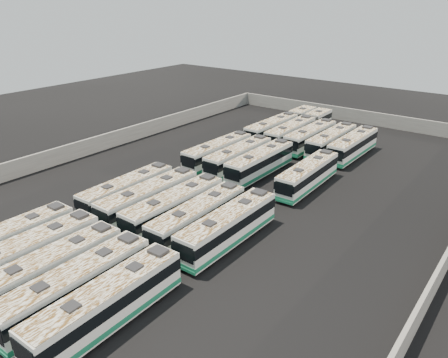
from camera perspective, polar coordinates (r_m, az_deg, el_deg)
ground at (r=47.41m, az=0.30°, el=-1.86°), size 140.00×140.00×0.00m
perimeter_wall at (r=46.96m, az=0.31°, el=-0.64°), size 45.20×73.20×2.20m
bus_front_far_left at (r=39.31m, az=-26.50°, el=-7.41°), size 2.41×11.10×3.12m
bus_front_left at (r=36.73m, az=-24.20°, el=-9.03°), size 2.56×11.48×3.23m
bus_front_center at (r=34.31m, az=-21.78°, el=-11.01°), size 2.46×11.32×3.18m
bus_front_right at (r=32.04m, az=-18.69°, el=-13.08°), size 2.60×11.51×3.23m
bus_front_far_right at (r=29.93m, az=-15.00°, el=-15.42°), size 2.71×11.53×3.23m
bus_midfront_far_left at (r=45.15m, az=-12.50°, el=-1.55°), size 2.55×11.05×3.10m
bus_midfront_left at (r=42.95m, az=-9.79°, el=-2.53°), size 2.58×11.48×3.22m
bus_midfront_center at (r=40.95m, az=-6.52°, el=-3.64°), size 2.61×11.51×3.23m
bus_midfront_right at (r=38.96m, az=-3.42°, el=-5.03°), size 2.60×11.31×3.17m
bus_midfront_far_right at (r=37.38m, az=0.52°, el=-6.22°), size 2.49×11.50×3.24m
bus_midback_far_left at (r=55.10m, az=-0.80°, el=3.54°), size 2.61×11.21×3.14m
bus_midback_left at (r=53.38m, az=1.93°, el=2.89°), size 2.39×11.20×3.15m
bus_midback_center at (r=51.72m, az=4.73°, el=2.18°), size 2.42×11.34×3.19m
bus_midback_far_right at (r=48.90m, az=10.88°, el=0.52°), size 2.59×11.06×3.10m
bus_back_far_left at (r=67.68m, az=7.63°, el=7.03°), size 2.63×17.45×3.16m
bus_back_left at (r=66.18m, az=9.92°, el=6.53°), size 2.76×17.51×3.17m
bus_back_center at (r=62.24m, az=11.22°, el=5.40°), size 2.49×11.27×3.17m
bus_back_right at (r=61.04m, az=13.84°, el=4.81°), size 2.41×11.20×3.15m
bus_back_far_right at (r=59.96m, az=16.47°, el=4.22°), size 2.48×11.27×3.17m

